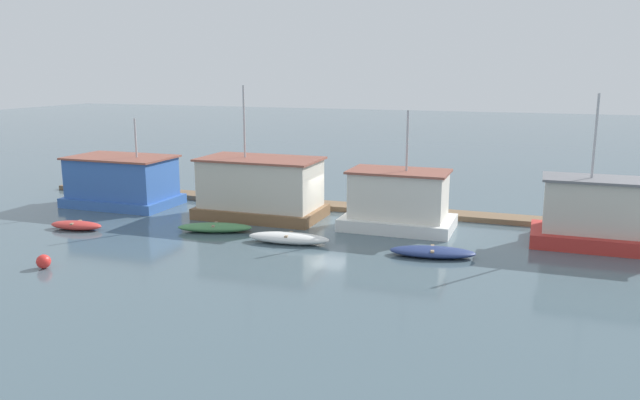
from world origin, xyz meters
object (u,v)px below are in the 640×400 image
houseboat_white (398,202)px  dinghy_navy (432,252)px  houseboat_red (608,216)px  dinghy_green (215,227)px  houseboat_brown (261,189)px  mooring_post_far_left (153,189)px  dinghy_red (76,225)px  dinghy_white (289,238)px  houseboat_blue (122,182)px  buoy_red (44,261)px

houseboat_white → dinghy_navy: bearing=-59.9°
houseboat_red → dinghy_green: houseboat_red is taller
houseboat_white → houseboat_brown: bearing=-179.7°
houseboat_brown → houseboat_white: houseboat_brown is taller
dinghy_navy → mooring_post_far_left: size_ratio=3.21×
dinghy_red → mooring_post_far_left: mooring_post_far_left is taller
dinghy_white → mooring_post_far_left: (-12.89, 7.29, 0.37)m
dinghy_red → houseboat_red: bearing=12.7°
houseboat_red → dinghy_navy: bearing=-149.6°
houseboat_red → dinghy_white: bearing=-162.4°
houseboat_brown → dinghy_navy: size_ratio=1.85×
houseboat_white → mooring_post_far_left: (-17.34, 2.53, -0.84)m
dinghy_navy → mooring_post_far_left: (-20.00, 7.12, 0.41)m
dinghy_white → houseboat_brown: bearing=128.1°
mooring_post_far_left → houseboat_blue: bearing=-101.0°
dinghy_white → dinghy_navy: bearing=1.4°
houseboat_blue → buoy_red: size_ratio=10.88×
houseboat_blue → buoy_red: bearing=-68.0°
dinghy_red → dinghy_navy: dinghy_red is taller
houseboat_white → dinghy_navy: 5.45m
dinghy_white → houseboat_red: bearing=17.6°
houseboat_red → dinghy_white: size_ratio=1.73×
houseboat_blue → houseboat_white: 17.83m
dinghy_red → mooring_post_far_left: (-1.01, 8.61, 0.40)m
houseboat_brown → houseboat_red: size_ratio=1.03×
dinghy_red → buoy_red: (3.36, -5.94, 0.07)m
houseboat_brown → houseboat_white: bearing=0.3°
dinghy_green → dinghy_white: dinghy_white is taller
houseboat_blue → houseboat_brown: size_ratio=0.88×
dinghy_navy → dinghy_red: bearing=-175.5°
dinghy_red → buoy_red: 6.83m
houseboat_white → houseboat_red: houseboat_red is taller
houseboat_brown → dinghy_red: size_ratio=2.47×
houseboat_red → dinghy_green: (-19.38, -3.93, -1.29)m
houseboat_blue → dinghy_red: size_ratio=2.19×
houseboat_white → dinghy_green: size_ratio=1.54×
dinghy_green → houseboat_white: bearing=23.9°
dinghy_green → buoy_red: bearing=-116.1°
mooring_post_far_left → houseboat_brown: bearing=-15.6°
houseboat_white → houseboat_red: 10.35m
houseboat_white → houseboat_red: bearing=-0.4°
houseboat_brown → dinghy_white: (3.70, -4.72, -1.42)m
dinghy_red → dinghy_green: bearing=15.9°
dinghy_green → mooring_post_far_left: 10.58m
houseboat_brown → dinghy_navy: 11.82m
dinghy_green → buoy_red: (-3.94, -8.03, 0.07)m
dinghy_red → houseboat_blue: bearing=103.9°
mooring_post_far_left → buoy_red: (4.37, -14.56, -0.33)m
houseboat_brown → dinghy_navy: (10.81, -4.55, -1.47)m
houseboat_brown → houseboat_red: (18.51, -0.03, -0.16)m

